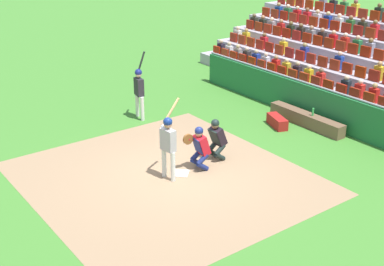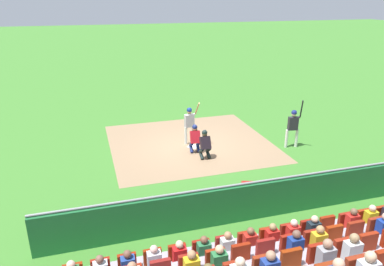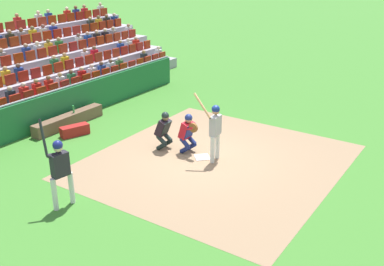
{
  "view_description": "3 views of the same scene",
  "coord_description": "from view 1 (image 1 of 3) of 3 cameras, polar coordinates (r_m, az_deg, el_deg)",
  "views": [
    {
      "loc": [
        -10.76,
        7.47,
        6.69
      ],
      "look_at": [
        -0.24,
        -0.22,
        1.25
      ],
      "focal_mm": 49.44,
      "sensor_mm": 36.0,
      "label": 1
    },
    {
      "loc": [
        -4.44,
        -14.91,
        6.57
      ],
      "look_at": [
        -0.19,
        -0.5,
        0.88
      ],
      "focal_mm": 33.93,
      "sensor_mm": 36.0,
      "label": 2
    },
    {
      "loc": [
        10.84,
        6.95,
        6.03
      ],
      "look_at": [
        0.35,
        -0.14,
        0.91
      ],
      "focal_mm": 42.87,
      "sensor_mm": 36.0,
      "label": 3
    }
  ],
  "objects": [
    {
      "name": "ground_plane",
      "position": [
        14.71,
        -1.25,
        -4.39
      ],
      "size": [
        160.0,
        160.0,
        0.0
      ],
      "primitive_type": "plane",
      "color": "#3D7B2B"
    },
    {
      "name": "on_deck_batter",
      "position": [
        18.36,
        -5.73,
        4.88
      ],
      "size": [
        0.62,
        0.54,
        2.32
      ],
      "color": "silver",
      "rests_on": "ground_plane"
    },
    {
      "name": "catcher_crouching",
      "position": [
        14.65,
        0.8,
        -1.36
      ],
      "size": [
        0.49,
        0.72,
        1.31
      ],
      "color": "navy",
      "rests_on": "ground_plane"
    },
    {
      "name": "dugout_bench",
      "position": [
        18.32,
        12.2,
        1.45
      ],
      "size": [
        3.03,
        0.4,
        0.44
      ],
      "primitive_type": "cube",
      "color": "brown",
      "rests_on": "ground_plane"
    },
    {
      "name": "home_plate_marker",
      "position": [
        14.7,
        -1.25,
        -4.34
      ],
      "size": [
        0.62,
        0.62,
        0.02
      ],
      "primitive_type": "cube",
      "rotation": [
        0.0,
        0.0,
        0.79
      ],
      "color": "white",
      "rests_on": "infield_dirt_patch"
    },
    {
      "name": "home_plate_umpire",
      "position": [
        15.25,
        2.67,
        -0.47
      ],
      "size": [
        0.47,
        0.47,
        1.29
      ],
      "color": "black",
      "rests_on": "ground_plane"
    },
    {
      "name": "water_bottle_on_bench",
      "position": [
        18.03,
        12.91,
        2.24
      ],
      "size": [
        0.07,
        0.07,
        0.27
      ],
      "primitive_type": "cylinder",
      "color": "green",
      "rests_on": "dugout_bench"
    },
    {
      "name": "dugout_wall",
      "position": [
        18.32,
        14.45,
        2.58
      ],
      "size": [
        12.62,
        0.24,
        1.29
      ],
      "color": "#1D6333",
      "rests_on": "ground_plane"
    },
    {
      "name": "equipment_duffel_bag",
      "position": [
        18.06,
        9.18,
        1.23
      ],
      "size": [
        1.04,
        0.67,
        0.36
      ],
      "primitive_type": "cube",
      "rotation": [
        0.0,
        0.0,
        -0.34
      ],
      "color": "#A11B18",
      "rests_on": "ground_plane"
    },
    {
      "name": "infield_dirt_patch",
      "position": [
        14.46,
        -2.88,
        -4.91
      ],
      "size": [
        7.48,
        7.03,
        0.01
      ],
      "primitive_type": "cube",
      "rotation": [
        0.0,
        0.0,
        0.01
      ],
      "color": "#947555",
      "rests_on": "ground_plane"
    },
    {
      "name": "batter_at_plate",
      "position": [
        14.0,
        -2.6,
        -0.87
      ],
      "size": [
        0.58,
        0.72,
        2.14
      ],
      "color": "silver",
      "rests_on": "ground_plane"
    }
  ]
}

